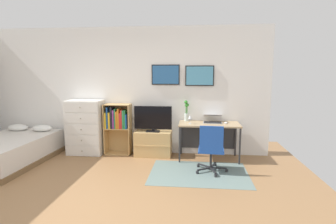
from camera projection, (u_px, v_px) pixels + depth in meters
ground_plane at (80, 204)px, 3.51m from camera, size 7.20×7.20×0.00m
wall_back_with_posters at (126, 91)px, 5.70m from camera, size 6.12×0.09×2.70m
area_rug at (199, 173)px, 4.58m from camera, size 1.70×1.20×0.01m
bed at (8, 150)px, 5.08m from camera, size 1.34×1.94×0.62m
dresser at (85, 127)px, 5.63m from camera, size 0.75×0.46×1.17m
bookshelf at (117, 123)px, 5.60m from camera, size 0.56×0.30×1.09m
tv_stand at (153, 144)px, 5.54m from camera, size 0.76×0.41×0.52m
television at (153, 119)px, 5.44m from camera, size 0.79×0.16×0.54m
desk at (209, 129)px, 5.34m from camera, size 1.21×0.61×0.74m
office_chair at (211, 148)px, 4.53m from camera, size 0.57×0.58×0.86m
laptop at (213, 119)px, 5.35m from camera, size 0.40×0.43×0.17m
computer_mouse at (226, 123)px, 5.20m from camera, size 0.06×0.10×0.03m
bamboo_vase at (187, 111)px, 5.48m from camera, size 0.10×0.10×0.43m
wine_glass at (190, 117)px, 5.18m from camera, size 0.07×0.07×0.18m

